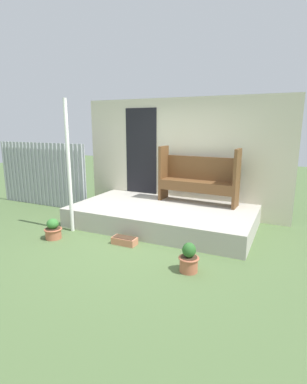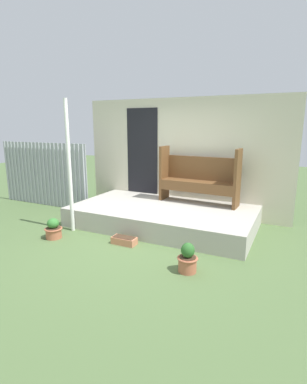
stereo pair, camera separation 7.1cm
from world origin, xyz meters
TOP-DOWN VIEW (x-y plane):
  - ground_plane at (0.00, 0.00)m, footprint 24.00×24.00m
  - porch_slab at (0.06, 0.99)m, footprint 3.61×1.98m
  - house_wall at (0.02, 2.01)m, footprint 4.81×0.08m
  - fence_corrugated at (-3.32, 1.13)m, footprint 2.72×0.05m
  - support_post at (-1.39, -0.07)m, footprint 0.07×0.07m
  - bench at (0.60, 1.64)m, footprint 1.69×0.49m
  - flower_pot_left at (-1.42, -0.54)m, footprint 0.32×0.32m
  - flower_pot_middle at (1.19, -0.69)m, footprint 0.29×0.29m
  - planter_box_rect at (-0.12, -0.22)m, footprint 0.43×0.20m

SIDE VIEW (x-z plane):
  - ground_plane at x=0.00m, z-range 0.00..0.00m
  - planter_box_rect at x=-0.12m, z-range 0.00..0.13m
  - flower_pot_left at x=-1.42m, z-range -0.02..0.35m
  - flower_pot_middle at x=1.19m, z-range -0.03..0.40m
  - porch_slab at x=0.06m, z-range 0.00..0.39m
  - fence_corrugated at x=-3.32m, z-range 0.00..1.59m
  - bench at x=0.60m, z-range 0.37..1.55m
  - support_post at x=-1.39m, z-range 0.00..2.48m
  - house_wall at x=0.02m, z-range 0.00..2.60m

